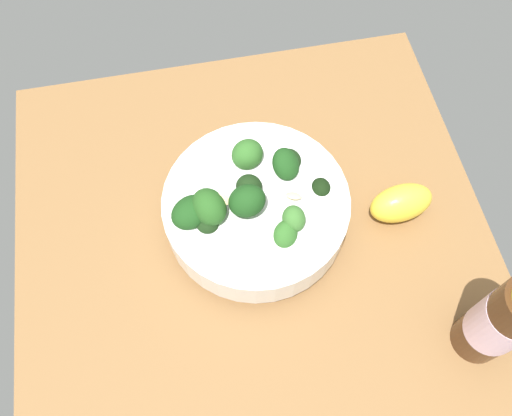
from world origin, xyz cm
name	(u,v)px	position (x,y,z in cm)	size (l,w,h in cm)	color
ground_plane	(255,246)	(0.00, 0.00, -2.48)	(57.46, 57.46, 4.96)	brown
bowl_of_broccoli	(255,207)	(-2.05, 0.42, 4.17)	(21.59, 21.59, 10.69)	white
lemon_wedge	(401,204)	(0.15, 18.06, 2.54)	(7.82, 4.38, 5.07)	yellow
bottle_tall	(503,321)	(16.87, 21.74, 7.79)	(5.48, 5.48, 16.33)	#472814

